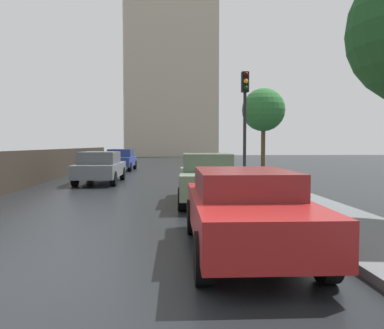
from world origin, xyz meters
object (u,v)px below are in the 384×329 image
Objects in this scene: car_grey_near_kerb at (100,167)px; car_blue_mid_road at (121,159)px; traffic_light at (245,108)px; car_red_far_ahead at (245,208)px; car_green_behind_camera at (207,177)px; street_tree_mid at (263,110)px.

car_blue_mid_road reaches higher than car_grey_near_kerb.
car_red_far_ahead is at bearing -101.28° from traffic_light.
traffic_light reaches higher than car_red_far_ahead.
car_green_behind_camera is 4.09m from traffic_light.
traffic_light is 8.11m from street_tree_mid.
street_tree_mid is (4.33, 10.50, 2.97)m from car_green_behind_camera.
car_green_behind_camera reaches higher than car_blue_mid_road.
car_green_behind_camera is at bearing -112.40° from street_tree_mid.
car_grey_near_kerb reaches higher than car_red_far_ahead.
car_green_behind_camera is at bearing -121.14° from traffic_light.
car_blue_mid_road is (-0.15, 8.88, 0.00)m from car_grey_near_kerb.
traffic_light is (5.95, -3.35, 2.38)m from car_grey_near_kerb.
street_tree_mid reaches higher than car_green_behind_camera.
car_grey_near_kerb is at bearing 126.74° from car_green_behind_camera.
car_grey_near_kerb is 1.07× the size of car_blue_mid_road.
car_green_behind_camera is at bearing 124.96° from car_grey_near_kerb.
street_tree_mid reaches higher than car_blue_mid_road.
car_green_behind_camera is 11.74m from street_tree_mid.
street_tree_mid is (8.72, -4.57, 2.97)m from car_blue_mid_road.
traffic_light is (1.64, 8.24, 2.42)m from car_red_far_ahead.
car_blue_mid_road is 0.98× the size of car_red_far_ahead.
traffic_light is (1.72, 2.84, 2.38)m from car_green_behind_camera.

